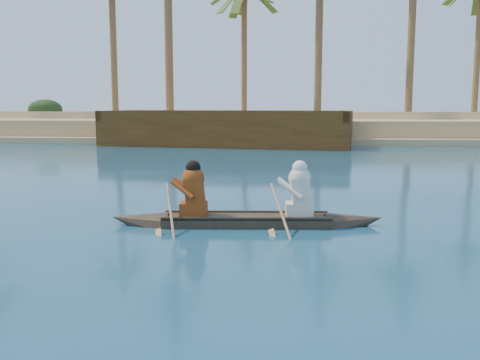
# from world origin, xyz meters

# --- Properties ---
(sandy_embankment) EXTENTS (150.00, 51.00, 1.50)m
(sandy_embankment) POSITION_xyz_m (0.00, 46.89, 0.53)
(sandy_embankment) COLOR tan
(sandy_embankment) RESTS_ON ground
(palm_grove) EXTENTS (110.00, 14.00, 16.00)m
(palm_grove) POSITION_xyz_m (0.00, 35.00, 8.00)
(palm_grove) COLOR #345B20
(palm_grove) RESTS_ON ground
(shrub_cluster) EXTENTS (100.00, 6.00, 2.40)m
(shrub_cluster) POSITION_xyz_m (0.00, 31.50, 1.20)
(shrub_cluster) COLOR #213613
(shrub_cluster) RESTS_ON ground
(canoe) EXTENTS (4.97, 0.97, 1.36)m
(canoe) POSITION_xyz_m (-6.20, 2.38, 0.26)
(canoe) COLOR #3E3122
(canoe) RESTS_ON ground
(barge_mid) EXTENTS (13.87, 6.49, 2.22)m
(barge_mid) POSITION_xyz_m (-8.65, 22.00, 0.78)
(barge_mid) COLOR brown
(barge_mid) RESTS_ON ground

